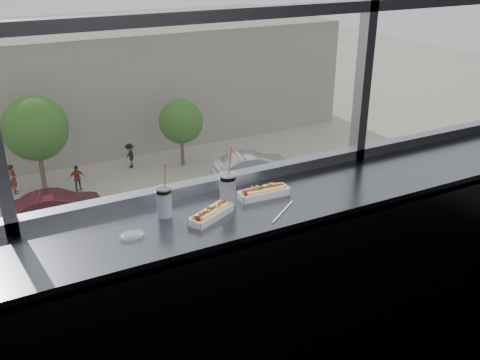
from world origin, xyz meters
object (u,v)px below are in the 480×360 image
pedestrian_b (13,176)px  soda_cup_left (164,200)px  hotdog_tray_left (211,213)px  car_near_e (337,213)px  soda_cup_right (228,188)px  car_near_d (246,240)px  loose_straw (283,212)px  car_far_c (252,161)px  wrapper (132,235)px  car_far_b (56,202)px  hotdog_tray_right (264,192)px  tree_center (35,128)px  pedestrian_c (77,176)px  tree_right (181,122)px  pedestrian_d (130,153)px  car_near_c (18,298)px

pedestrian_b → soda_cup_left: bearing=178.4°
hotdog_tray_left → car_near_e: hotdog_tray_left is taller
soda_cup_right → car_near_d: soda_cup_right is taller
loose_straw → car_far_c: 29.98m
soda_cup_right → wrapper: (-0.53, -0.09, -0.08)m
car_far_b → car_near_d: bearing=-132.3°
car_far_b → pedestrian_b: 4.78m
car_near_d → loose_straw: bearing=145.8°
hotdog_tray_right → tree_center: hotdog_tray_right is taller
car_near_e → car_far_b: bearing=50.8°
hotdog_tray_right → car_near_d: bearing=64.7°
car_far_c → pedestrian_c: size_ratio=3.53×
soda_cup_left → tree_right: size_ratio=0.07×
car_far_c → hotdog_tray_right: bearing=155.9°
loose_straw → tree_center: 29.65m
soda_cup_right → loose_straw: 0.30m
hotdog_tray_right → pedestrian_b: (0.28, 28.74, -11.02)m
car_near_e → hotdog_tray_right: bearing=134.3°
soda_cup_right → car_far_c: bearing=60.5°
tree_center → soda_cup_left: bearing=-94.8°
hotdog_tray_left → soda_cup_left: (-0.19, 0.12, 0.06)m
loose_straw → car_far_b: loose_straw is taller
car_near_d → soda_cup_left: bearing=144.1°
pedestrian_b → wrapper: bearing=178.0°
soda_cup_right → tree_right: bearing=69.2°
hotdog_tray_left → loose_straw: 0.35m
pedestrian_b → tree_center: 3.23m
hotdog_tray_right → soda_cup_right: (-0.21, 0.00, 0.07)m
tree_center → tree_right: size_ratio=1.30×
car_far_c → car_near_d: size_ratio=1.11×
soda_cup_right → car_near_e: soda_cup_right is taller
car_near_e → pedestrian_d: (-6.44, 13.16, -0.17)m
car_far_b → pedestrian_b: (-1.58, 4.51, 0.04)m
soda_cup_left → tree_right: 31.64m
hotdog_tray_right → car_near_e: bearing=52.6°
hotdog_tray_right → tree_right: 31.47m
hotdog_tray_right → pedestrian_b: 30.78m
car_far_c → car_near_c: bearing=124.0°
tree_right → pedestrian_b: bearing=177.1°
hotdog_tray_left → soda_cup_right: bearing=7.7°
pedestrian_c → pedestrian_d: 4.23m
car_far_c → car_near_d: (-4.74, -8.00, -0.11)m
car_near_e → pedestrian_c: size_ratio=3.65×
pedestrian_d → tree_center: (-5.51, -1.16, 2.87)m
pedestrian_b → car_near_e: bearing=-132.8°
soda_cup_right → car_near_d: bearing=61.1°
car_near_e → tree_center: bearing=39.5°
car_near_e → car_far_b: 14.37m
soda_cup_left → car_far_c: (14.02, 24.19, -11.04)m
loose_straw → car_far_b: (1.87, 24.42, -11.03)m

